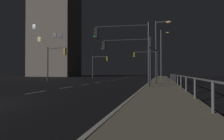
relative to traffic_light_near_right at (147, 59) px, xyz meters
The scene contains 13 objects.
ground_plane 15.88m from the traffic_light_near_right, 110.04° to the right, with size 112.00×112.00×0.00m, color black.
sidewalk_right 15.28m from the traffic_light_near_right, 78.07° to the right, with size 2.96×77.00×0.14m, color gray.
lane_markings_center 12.80m from the traffic_light_near_right, 115.73° to the right, with size 0.14×50.00×0.01m.
lane_edge_line 10.37m from the traffic_light_near_right, 82.05° to the right, with size 0.14×53.00×0.01m.
traffic_light_near_right is the anchor object (origin of this frame).
traffic_light_far_right 19.22m from the traffic_light_near_right, 125.85° to the right, with size 3.14×0.37×4.99m.
traffic_light_mid_right 18.51m from the traffic_light_near_right, 91.81° to the right, with size 5.29×0.61×4.93m.
traffic_light_near_left 10.67m from the traffic_light_near_right, behind, with size 3.85×0.35×5.15m.
traffic_light_far_left 21.87m from the traffic_light_near_right, 90.62° to the right, with size 4.93×0.80×5.53m.
street_lamp_median 8.86m from the traffic_light_near_right, 69.62° to the right, with size 1.38×1.25×7.85m.
street_lamp_across_street 17.99m from the traffic_light_near_right, 81.57° to the right, with size 1.68×0.38×6.68m.
barrier_fence 21.62m from the traffic_light_near_right, 78.20° to the right, with size 0.09×26.06×0.98m.
building_distant 35.62m from the traffic_light_near_right, 156.03° to the left, with size 15.01×9.55×28.02m.
Camera 1 is at (8.12, -4.97, 1.36)m, focal length 28.02 mm.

